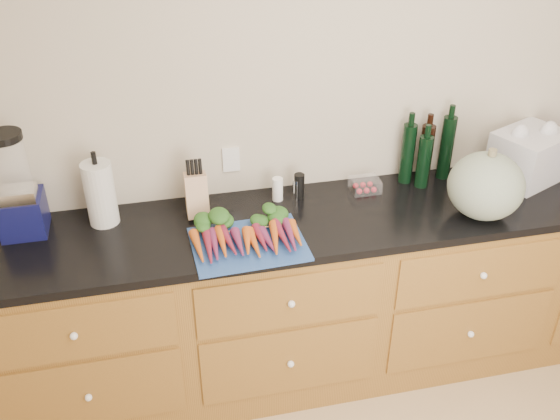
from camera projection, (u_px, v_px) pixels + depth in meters
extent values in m
cube|color=#C1B5A0|center=(353.00, 110.00, 2.98)|extent=(4.10, 0.05, 2.60)
cube|color=brown|center=(362.00, 291.00, 3.16)|extent=(3.60, 0.60, 0.90)
cube|color=brown|center=(74.00, 333.00, 2.52)|extent=(0.82, 0.01, 0.28)
sphere|color=white|center=(74.00, 336.00, 2.50)|extent=(0.03, 0.03, 0.03)
cube|color=brown|center=(89.00, 395.00, 2.71)|extent=(0.82, 0.01, 0.38)
sphere|color=white|center=(88.00, 398.00, 2.69)|extent=(0.03, 0.03, 0.03)
cube|color=brown|center=(291.00, 302.00, 2.68)|extent=(0.82, 0.01, 0.28)
sphere|color=white|center=(291.00, 304.00, 2.67)|extent=(0.03, 0.03, 0.03)
cube|color=brown|center=(290.00, 362.00, 2.87)|extent=(0.82, 0.01, 0.38)
sphere|color=white|center=(291.00, 364.00, 2.86)|extent=(0.03, 0.03, 0.03)
cube|color=brown|center=(482.00, 274.00, 2.85)|extent=(0.82, 0.01, 0.28)
sphere|color=white|center=(484.00, 276.00, 2.83)|extent=(0.03, 0.03, 0.03)
cube|color=brown|center=(469.00, 332.00, 3.04)|extent=(0.82, 0.01, 0.38)
sphere|color=white|center=(471.00, 334.00, 3.03)|extent=(0.03, 0.03, 0.03)
cube|color=black|center=(369.00, 213.00, 2.91)|extent=(3.64, 0.62, 0.04)
cube|color=navy|center=(248.00, 244.00, 2.65)|extent=(0.49, 0.38, 0.01)
cone|color=#CC5718|center=(199.00, 248.00, 2.58)|extent=(0.04, 0.21, 0.04)
cone|color=maroon|center=(207.00, 247.00, 2.59)|extent=(0.04, 0.21, 0.04)
cone|color=#71234D|center=(215.00, 246.00, 2.59)|extent=(0.04, 0.21, 0.04)
cone|color=#CC5718|center=(222.00, 245.00, 2.60)|extent=(0.04, 0.21, 0.04)
cone|color=maroon|center=(230.00, 244.00, 2.61)|extent=(0.04, 0.21, 0.04)
cone|color=#71234D|center=(238.00, 243.00, 2.61)|extent=(0.04, 0.21, 0.04)
cone|color=#CC5718|center=(246.00, 242.00, 2.62)|extent=(0.04, 0.21, 0.04)
ellipsoid|color=#1F4115|center=(217.00, 223.00, 2.72)|extent=(0.21, 0.12, 0.06)
cone|color=#CC5718|center=(252.00, 241.00, 2.62)|extent=(0.04, 0.21, 0.04)
cone|color=maroon|center=(260.00, 240.00, 2.63)|extent=(0.04, 0.21, 0.04)
cone|color=#71234D|center=(268.00, 239.00, 2.64)|extent=(0.04, 0.21, 0.04)
cone|color=#CC5718|center=(275.00, 238.00, 2.64)|extent=(0.04, 0.21, 0.04)
cone|color=maroon|center=(283.00, 237.00, 2.65)|extent=(0.04, 0.21, 0.04)
cone|color=#71234D|center=(290.00, 236.00, 2.65)|extent=(0.04, 0.21, 0.04)
cone|color=#CC5718|center=(298.00, 235.00, 2.66)|extent=(0.04, 0.21, 0.04)
ellipsoid|color=#1F4115|center=(268.00, 217.00, 2.76)|extent=(0.21, 0.12, 0.06)
ellipsoid|color=slate|center=(486.00, 186.00, 2.78)|extent=(0.34, 0.34, 0.30)
cube|color=#0D0F40|center=(23.00, 214.00, 2.70)|extent=(0.19, 0.19, 0.18)
cube|color=silver|center=(16.00, 195.00, 2.61)|extent=(0.17, 0.11, 0.06)
cylinder|color=white|center=(11.00, 167.00, 2.58)|extent=(0.14, 0.14, 0.24)
cylinder|color=black|center=(3.00, 136.00, 2.51)|extent=(0.15, 0.15, 0.03)
cylinder|color=silver|center=(100.00, 194.00, 2.73)|extent=(0.13, 0.13, 0.30)
cube|color=tan|center=(197.00, 195.00, 2.82)|extent=(0.10, 0.10, 0.20)
cylinder|color=white|center=(278.00, 189.00, 2.94)|extent=(0.05, 0.05, 0.12)
cylinder|color=black|center=(299.00, 186.00, 2.96)|extent=(0.05, 0.05, 0.12)
cylinder|color=silver|center=(297.00, 189.00, 2.97)|extent=(0.04, 0.04, 0.10)
cube|color=white|center=(365.00, 185.00, 3.03)|extent=(0.14, 0.11, 0.06)
cylinder|color=black|center=(408.00, 154.00, 3.05)|extent=(0.07, 0.07, 0.31)
cylinder|color=black|center=(426.00, 153.00, 3.08)|extent=(0.07, 0.07, 0.29)
cylinder|color=black|center=(446.00, 148.00, 3.08)|extent=(0.07, 0.07, 0.33)
cylinder|color=black|center=(424.00, 162.00, 3.02)|extent=(0.07, 0.07, 0.26)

